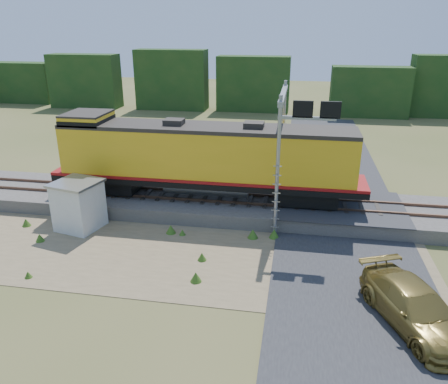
% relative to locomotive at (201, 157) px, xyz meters
% --- Properties ---
extents(ground, '(140.00, 140.00, 0.00)m').
position_rel_locomotive_xyz_m(ground, '(1.10, -6.00, -3.28)').
color(ground, '#475123').
rests_on(ground, ground).
extents(ballast, '(70.00, 5.00, 0.80)m').
position_rel_locomotive_xyz_m(ballast, '(1.10, 0.00, -2.88)').
color(ballast, slate).
rests_on(ballast, ground).
extents(rails, '(70.00, 1.54, 0.16)m').
position_rel_locomotive_xyz_m(rails, '(1.10, 0.00, -2.40)').
color(rails, brown).
rests_on(rails, ballast).
extents(dirt_shoulder, '(26.00, 8.00, 0.03)m').
position_rel_locomotive_xyz_m(dirt_shoulder, '(-0.90, -5.50, -3.26)').
color(dirt_shoulder, '#8C7754').
rests_on(dirt_shoulder, ground).
extents(road, '(7.00, 66.00, 0.86)m').
position_rel_locomotive_xyz_m(road, '(8.10, -5.26, -3.19)').
color(road, '#38383A').
rests_on(road, ground).
extents(tree_line_north, '(130.00, 3.00, 6.50)m').
position_rel_locomotive_xyz_m(tree_line_north, '(1.10, 32.00, -0.21)').
color(tree_line_north, '#173914').
rests_on(tree_line_north, ground).
extents(weed_clumps, '(15.00, 6.20, 0.56)m').
position_rel_locomotive_xyz_m(weed_clumps, '(-2.40, -5.90, -3.28)').
color(weed_clumps, '#39621C').
rests_on(weed_clumps, ground).
extents(locomotive, '(18.21, 2.78, 4.70)m').
position_rel_locomotive_xyz_m(locomotive, '(0.00, 0.00, 0.00)').
color(locomotive, black).
rests_on(locomotive, rails).
extents(shed, '(2.73, 2.73, 2.69)m').
position_rel_locomotive_xyz_m(shed, '(-6.03, -3.61, -1.91)').
color(shed, silver).
rests_on(shed, ground).
extents(signal_gantry, '(2.93, 6.20, 7.39)m').
position_rel_locomotive_xyz_m(signal_gantry, '(4.90, -0.68, 2.24)').
color(signal_gantry, gray).
rests_on(signal_gantry, ground).
extents(car, '(4.05, 5.72, 1.54)m').
position_rel_locomotive_xyz_m(car, '(10.07, -9.24, -2.51)').
color(car, olive).
rests_on(car, ground).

